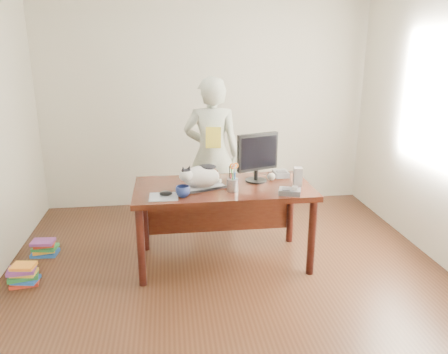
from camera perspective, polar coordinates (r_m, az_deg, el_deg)
room at (r=3.22m, az=1.28°, el=5.68°), size 4.50×4.50×4.50m
desk at (r=4.07m, az=-0.24°, el=-2.81°), size 1.60×0.80×0.75m
keyboard at (r=3.87m, az=-2.97°, el=-1.41°), size 0.45×0.29×0.03m
cat at (r=3.82m, az=-3.17°, el=0.12°), size 0.40×0.30×0.24m
monitor at (r=4.01m, az=4.40°, el=2.91°), size 0.40×0.25×0.46m
pen_cup at (r=3.79m, az=1.12°, el=-0.85°), size 0.13×0.13×0.25m
mousepad at (r=3.70m, az=-7.89°, el=-2.57°), size 0.24×0.22×0.01m
mouse at (r=3.71m, az=-7.59°, el=-2.14°), size 0.11×0.07×0.04m
coffee_mug at (r=3.67m, az=-5.39°, el=-1.89°), size 0.16×0.16×0.10m
phone at (r=3.77m, az=8.65°, el=-1.83°), size 0.21×0.18×0.08m
speaker at (r=4.00m, az=9.61°, el=0.07°), size 0.09×0.09×0.17m
baseball at (r=4.12m, az=6.22°, el=0.05°), size 0.07×0.07×0.07m
book_stack at (r=4.24m, az=-2.42°, el=0.59°), size 0.25×0.22×0.08m
calculator at (r=4.27m, az=7.43°, el=0.45°), size 0.13×0.18×0.05m
person at (r=4.75m, az=-1.59°, el=3.03°), size 0.66×0.48×1.67m
held_book at (r=4.54m, az=-1.39°, el=5.16°), size 0.17×0.12×0.22m
book_pile_a at (r=4.19m, az=-24.69°, el=-11.54°), size 0.27×0.22×0.18m
book_pile_b at (r=4.66m, az=-22.41°, el=-8.55°), size 0.26×0.20×0.15m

